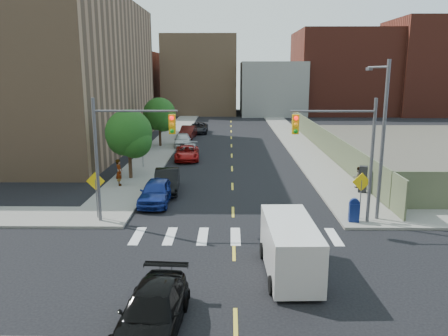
{
  "coord_description": "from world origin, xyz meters",
  "views": [
    {
      "loc": [
        -0.22,
        -17.29,
        8.41
      ],
      "look_at": [
        -0.59,
        11.34,
        2.0
      ],
      "focal_mm": 35.0,
      "sensor_mm": 36.0,
      "label": 1
    }
  ],
  "objects_px": {
    "parked_car_blue": "(156,192)",
    "parked_car_red": "(187,153)",
    "black_sedan": "(152,312)",
    "parked_car_maroon": "(188,132)",
    "pedestrian_east": "(358,177)",
    "payphone": "(363,179)",
    "cargo_van": "(289,245)",
    "parked_car_black": "(167,181)",
    "pedestrian_west": "(119,172)",
    "parked_car_silver": "(190,150)",
    "parked_car_grey": "(199,128)",
    "parked_car_white": "(182,140)",
    "mailbox": "(354,210)"
  },
  "relations": [
    {
      "from": "parked_car_maroon",
      "to": "parked_car_black",
      "type": "bearing_deg",
      "value": -83.49
    },
    {
      "from": "parked_car_maroon",
      "to": "pedestrian_east",
      "type": "relative_size",
      "value": 3.11
    },
    {
      "from": "payphone",
      "to": "pedestrian_east",
      "type": "distance_m",
      "value": 1.25
    },
    {
      "from": "parked_car_grey",
      "to": "pedestrian_east",
      "type": "xyz_separation_m",
      "value": [
        13.49,
        -29.04,
        0.2
      ]
    },
    {
      "from": "parked_car_blue",
      "to": "payphone",
      "type": "bearing_deg",
      "value": 11.05
    },
    {
      "from": "parked_car_black",
      "to": "parked_car_red",
      "type": "height_order",
      "value": "parked_car_black"
    },
    {
      "from": "parked_car_maroon",
      "to": "pedestrian_east",
      "type": "height_order",
      "value": "pedestrian_east"
    },
    {
      "from": "parked_car_blue",
      "to": "pedestrian_west",
      "type": "bearing_deg",
      "value": 131.99
    },
    {
      "from": "payphone",
      "to": "pedestrian_east",
      "type": "relative_size",
      "value": 1.21
    },
    {
      "from": "black_sedan",
      "to": "parked_car_white",
      "type": "bearing_deg",
      "value": 98.1
    },
    {
      "from": "parked_car_white",
      "to": "payphone",
      "type": "relative_size",
      "value": 2.51
    },
    {
      "from": "parked_car_white",
      "to": "pedestrian_west",
      "type": "bearing_deg",
      "value": -104.29
    },
    {
      "from": "pedestrian_west",
      "to": "pedestrian_east",
      "type": "distance_m",
      "value": 17.33
    },
    {
      "from": "parked_car_maroon",
      "to": "black_sedan",
      "type": "bearing_deg",
      "value": -81.65
    },
    {
      "from": "parked_car_grey",
      "to": "cargo_van",
      "type": "distance_m",
      "value": 42.94
    },
    {
      "from": "parked_car_white",
      "to": "payphone",
      "type": "bearing_deg",
      "value": -57.65
    },
    {
      "from": "parked_car_black",
      "to": "pedestrian_east",
      "type": "height_order",
      "value": "pedestrian_east"
    },
    {
      "from": "parked_car_maroon",
      "to": "parked_car_grey",
      "type": "distance_m",
      "value": 4.92
    },
    {
      "from": "parked_car_red",
      "to": "black_sedan",
      "type": "distance_m",
      "value": 28.3
    },
    {
      "from": "parked_car_red",
      "to": "parked_car_silver",
      "type": "bearing_deg",
      "value": 82.75
    },
    {
      "from": "parked_car_red",
      "to": "pedestrian_west",
      "type": "distance_m",
      "value": 10.9
    },
    {
      "from": "parked_car_black",
      "to": "parked_car_red",
      "type": "bearing_deg",
      "value": 83.51
    },
    {
      "from": "parked_car_maroon",
      "to": "pedestrian_east",
      "type": "distance_m",
      "value": 28.25
    },
    {
      "from": "parked_car_silver",
      "to": "mailbox",
      "type": "height_order",
      "value": "mailbox"
    },
    {
      "from": "cargo_van",
      "to": "pedestrian_east",
      "type": "relative_size",
      "value": 3.34
    },
    {
      "from": "parked_car_black",
      "to": "pedestrian_west",
      "type": "bearing_deg",
      "value": 158.83
    },
    {
      "from": "parked_car_black",
      "to": "parked_car_silver",
      "type": "height_order",
      "value": "parked_car_black"
    },
    {
      "from": "parked_car_red",
      "to": "cargo_van",
      "type": "height_order",
      "value": "cargo_van"
    },
    {
      "from": "parked_car_black",
      "to": "parked_car_silver",
      "type": "distance_m",
      "value": 13.05
    },
    {
      "from": "parked_car_red",
      "to": "parked_car_white",
      "type": "height_order",
      "value": "parked_car_white"
    },
    {
      "from": "pedestrian_west",
      "to": "parked_car_black",
      "type": "bearing_deg",
      "value": -123.29
    },
    {
      "from": "parked_car_white",
      "to": "payphone",
      "type": "height_order",
      "value": "payphone"
    },
    {
      "from": "parked_car_silver",
      "to": "pedestrian_west",
      "type": "bearing_deg",
      "value": -111.84
    },
    {
      "from": "parked_car_black",
      "to": "cargo_van",
      "type": "distance_m",
      "value": 14.45
    },
    {
      "from": "parked_car_blue",
      "to": "parked_car_grey",
      "type": "relative_size",
      "value": 0.9
    },
    {
      "from": "mailbox",
      "to": "pedestrian_west",
      "type": "relative_size",
      "value": 0.68
    },
    {
      "from": "black_sedan",
      "to": "mailbox",
      "type": "bearing_deg",
      "value": 51.45
    },
    {
      "from": "parked_car_black",
      "to": "parked_car_maroon",
      "type": "distance_m",
      "value": 24.95
    },
    {
      "from": "parked_car_blue",
      "to": "parked_car_silver",
      "type": "xyz_separation_m",
      "value": [
        0.73,
        15.91,
        -0.16
      ]
    },
    {
      "from": "payphone",
      "to": "cargo_van",
      "type": "bearing_deg",
      "value": -102.85
    },
    {
      "from": "parked_car_silver",
      "to": "payphone",
      "type": "distance_m",
      "value": 18.94
    },
    {
      "from": "black_sedan",
      "to": "parked_car_maroon",
      "type": "bearing_deg",
      "value": 97.41
    },
    {
      "from": "parked_car_silver",
      "to": "cargo_van",
      "type": "xyz_separation_m",
      "value": [
        6.51,
        -25.69,
        0.59
      ]
    },
    {
      "from": "payphone",
      "to": "pedestrian_west",
      "type": "bearing_deg",
      "value": -169.23
    },
    {
      "from": "parked_car_black",
      "to": "payphone",
      "type": "bearing_deg",
      "value": -6.93
    },
    {
      "from": "parked_car_blue",
      "to": "black_sedan",
      "type": "distance_m",
      "value": 14.34
    },
    {
      "from": "parked_car_blue",
      "to": "parked_car_red",
      "type": "bearing_deg",
      "value": 88.98
    },
    {
      "from": "parked_car_red",
      "to": "parked_car_black",
      "type": "bearing_deg",
      "value": -95.72
    },
    {
      "from": "black_sedan",
      "to": "pedestrian_east",
      "type": "height_order",
      "value": "pedestrian_east"
    },
    {
      "from": "parked_car_red",
      "to": "pedestrian_west",
      "type": "relative_size",
      "value": 2.5
    }
  ]
}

